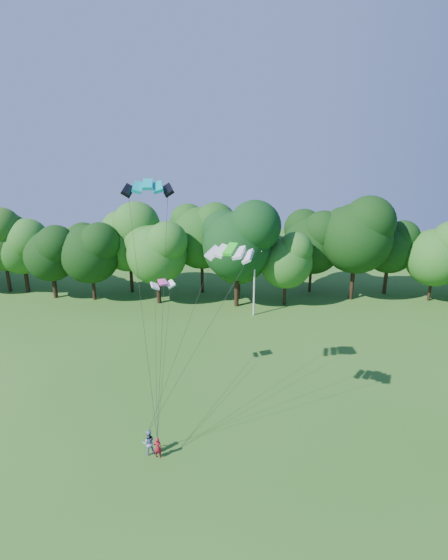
{
  "coord_description": "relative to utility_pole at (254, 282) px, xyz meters",
  "views": [
    {
      "loc": [
        3.53,
        -17.68,
        20.33
      ],
      "look_at": [
        1.93,
        13.0,
        10.09
      ],
      "focal_mm": 28.0,
      "sensor_mm": 36.0,
      "label": 1
    }
  ],
  "objects": [
    {
      "name": "kite_teal",
      "position": [
        -7.44,
        -19.59,
        13.14
      ],
      "size": [
        3.4,
        1.96,
        0.63
      ],
      "rotation": [
        0.0,
        0.0,
        0.17
      ],
      "color": "#05AAAA",
      "rests_on": "ground"
    },
    {
      "name": "tree_back_center",
      "position": [
        -2.1,
        2.81,
        4.13
      ],
      "size": [
        9.12,
        9.12,
        13.26
      ],
      "color": "black",
      "rests_on": "ground"
    },
    {
      "name": "kite_green",
      "position": [
        -1.97,
        -21.95,
        9.5
      ],
      "size": [
        3.14,
        2.14,
        0.58
      ],
      "rotation": [
        0.0,
        0.0,
        -0.33
      ],
      "color": "#26DC21",
      "rests_on": "ground"
    },
    {
      "name": "tree_back_west",
      "position": [
        -33.17,
        6.59,
        3.77
      ],
      "size": [
        8.73,
        8.73,
        12.69
      ],
      "color": "#321C14",
      "rests_on": "ground"
    },
    {
      "name": "kite_pink",
      "position": [
        -7.62,
        -15.34,
        5.0
      ],
      "size": [
        2.11,
        1.63,
        0.31
      ],
      "rotation": [
        0.0,
        0.0,
        0.43
      ],
      "color": "#FA45AC",
      "rests_on": "ground"
    },
    {
      "name": "kite_flyer_right",
      "position": [
        -7.28,
        -24.17,
        -3.26
      ],
      "size": [
        1.02,
        0.88,
        1.79
      ],
      "primitive_type": "imported",
      "rotation": [
        0.0,
        0.0,
        3.4
      ],
      "color": "#8896BD",
      "rests_on": "ground"
    },
    {
      "name": "ground",
      "position": [
        -4.54,
        -30.31,
        -4.15
      ],
      "size": [
        160.0,
        160.0,
        0.0
      ],
      "primitive_type": "plane",
      "color": "#235517",
      "rests_on": "ground"
    },
    {
      "name": "kite_flyer_left",
      "position": [
        -6.62,
        -24.49,
        -3.39
      ],
      "size": [
        0.57,
        0.38,
        1.53
      ],
      "primitive_type": "imported",
      "rotation": [
        0.0,
        0.0,
        3.12
      ],
      "color": "#A91524",
      "rests_on": "ground"
    },
    {
      "name": "utility_pole",
      "position": [
        0.0,
        0.0,
        0.0
      ],
      "size": [
        1.58,
        0.49,
        8.07
      ],
      "rotation": [
        0.0,
        0.0,
        -0.26
      ],
      "color": "silver",
      "rests_on": "ground"
    }
  ]
}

